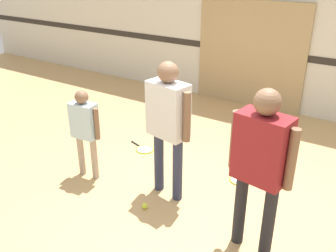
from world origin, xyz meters
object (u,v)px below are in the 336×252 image
(person_instructor, at_px, (168,117))
(tennis_ball_near_instructor, at_px, (145,206))
(racket_second_spare, at_px, (241,180))
(racket_spare_on_floor, at_px, (144,149))
(person_student_left, at_px, (84,125))
(tennis_ball_by_spare_racket, at_px, (161,147))
(person_student_right, at_px, (261,157))

(person_instructor, xyz_separation_m, tennis_ball_near_instructor, (-0.06, -0.40, -0.98))
(racket_second_spare, distance_m, tennis_ball_near_instructor, 1.34)
(person_instructor, xyz_separation_m, racket_spare_on_floor, (-0.89, 0.74, -1.00))
(person_instructor, relative_size, person_student_left, 1.39)
(person_instructor, height_order, person_student_left, person_instructor)
(person_instructor, bearing_deg, person_student_left, -158.10)
(person_student_left, xyz_separation_m, tennis_ball_near_instructor, (1.02, -0.18, -0.70))
(person_instructor, distance_m, tennis_ball_by_spare_racket, 1.50)
(racket_second_spare, distance_m, tennis_ball_by_spare_racket, 1.34)
(person_instructor, xyz_separation_m, person_student_left, (-1.08, -0.22, -0.28))
(person_student_left, height_order, tennis_ball_near_instructor, person_student_left)
(person_student_right, bearing_deg, person_student_left, 5.93)
(person_instructor, distance_m, tennis_ball_near_instructor, 1.06)
(person_student_left, height_order, tennis_ball_by_spare_racket, person_student_left)
(person_student_left, distance_m, racket_second_spare, 2.10)
(person_instructor, height_order, racket_second_spare, person_instructor)
(tennis_ball_near_instructor, relative_size, tennis_ball_by_spare_racket, 1.00)
(racket_spare_on_floor, relative_size, tennis_ball_near_instructor, 7.47)
(racket_spare_on_floor, bearing_deg, tennis_ball_by_spare_racket, -125.23)
(tennis_ball_near_instructor, bearing_deg, person_student_left, 170.10)
(person_student_left, relative_size, racket_spare_on_floor, 2.39)
(racket_spare_on_floor, relative_size, tennis_ball_by_spare_racket, 7.47)
(person_student_right, xyz_separation_m, racket_second_spare, (-0.54, 1.08, -1.02))
(tennis_ball_by_spare_racket, bearing_deg, racket_second_spare, -6.82)
(tennis_ball_near_instructor, height_order, tennis_ball_by_spare_racket, same)
(person_student_left, bearing_deg, person_instructor, 6.86)
(racket_spare_on_floor, height_order, tennis_ball_near_instructor, tennis_ball_near_instructor)
(racket_second_spare, relative_size, tennis_ball_by_spare_racket, 6.63)
(person_student_left, bearing_deg, person_student_right, -7.49)
(racket_second_spare, xyz_separation_m, tennis_ball_by_spare_racket, (-1.34, 0.16, 0.02))
(person_instructor, height_order, tennis_ball_near_instructor, person_instructor)
(person_instructor, xyz_separation_m, racket_second_spare, (0.64, 0.74, -1.00))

